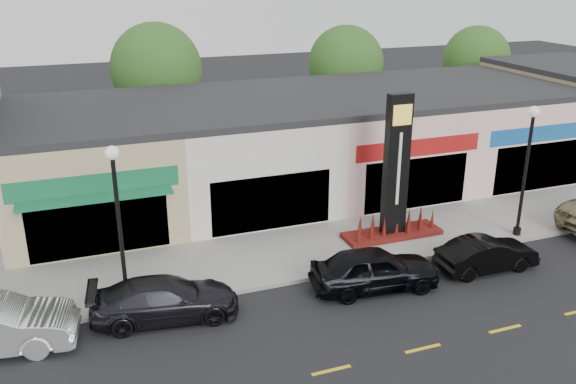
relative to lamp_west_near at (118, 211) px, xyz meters
name	(u,v)px	position (x,y,z in m)	size (l,w,h in m)	color
ground	(375,300)	(8.00, -2.50, -3.48)	(120.00, 120.00, 0.00)	black
sidewalk	(324,247)	(8.00, 1.85, -3.40)	(52.00, 4.30, 0.15)	gray
curb	(349,271)	(8.00, -0.40, -3.40)	(52.00, 0.20, 0.15)	gray
shop_beige	(88,164)	(-0.50, 8.96, -1.08)	(7.00, 10.85, 4.80)	#C8B77F
shop_cream	(239,149)	(6.50, 8.97, -1.08)	(7.00, 10.01, 4.80)	white
shop_pink_w	(367,136)	(13.50, 8.97, -1.08)	(7.00, 10.01, 4.80)	beige
shop_pink_e	(479,124)	(20.50, 8.97, -1.08)	(7.00, 10.01, 4.80)	beige
tree_rear_west	(156,69)	(4.00, 17.00, 1.74)	(5.20, 5.20, 7.83)	#382619
tree_rear_mid	(346,63)	(16.00, 17.00, 1.41)	(4.80, 4.80, 7.29)	#382619
tree_rear_east	(476,60)	(26.00, 17.00, 1.15)	(4.60, 4.60, 6.94)	#382619
lamp_west_near	(118,211)	(0.00, 0.00, 0.00)	(0.44, 0.44, 5.47)	black
lamp_east_near	(527,159)	(16.00, 0.00, 0.00)	(0.44, 0.44, 5.47)	black
pylon_sign	(395,188)	(11.00, 1.70, -1.20)	(4.20, 1.30, 6.00)	#51140D
car_dark_sedan	(165,299)	(1.09, -1.11, -2.79)	(4.73, 1.92, 1.37)	black
car_black_sedan	(375,269)	(8.32, -1.75, -2.71)	(4.52, 1.82, 1.54)	black
car_black_conv	(487,254)	(12.94, -1.95, -2.84)	(3.88, 1.35, 1.28)	black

